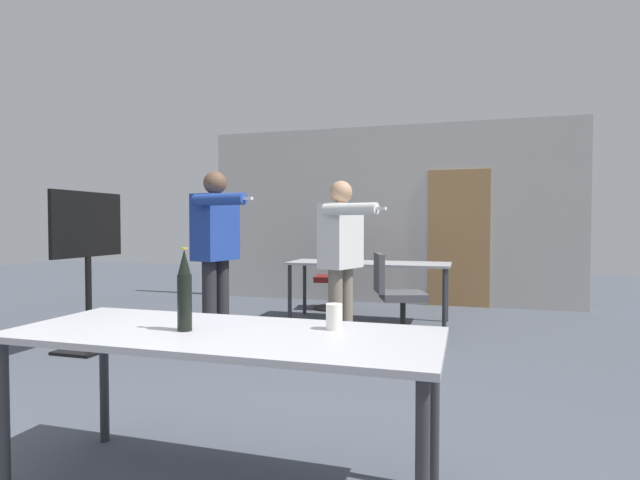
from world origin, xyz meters
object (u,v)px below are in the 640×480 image
tv_screen (88,256)px  person_left_plaid (342,249)px  drink_cup (334,317)px  office_chair_side_rolled (337,280)px  beer_bottle (184,292)px  person_far_watching (217,240)px  office_chair_mid_tucked (396,299)px

tv_screen → person_left_plaid: person_left_plaid is taller
drink_cup → tv_screen: bearing=148.5°
office_chair_side_rolled → beer_bottle: beer_bottle is taller
person_far_watching → office_chair_mid_tucked: person_far_watching is taller
tv_screen → drink_cup: tv_screen is taller
office_chair_side_rolled → drink_cup: office_chair_side_rolled is taller
person_left_plaid → office_chair_side_rolled: person_left_plaid is taller
person_left_plaid → office_chair_mid_tucked: 0.95m
office_chair_side_rolled → tv_screen: bearing=141.3°
tv_screen → beer_bottle: 3.09m
office_chair_side_rolled → beer_bottle: size_ratio=2.38×
person_far_watching → office_chair_mid_tucked: 2.00m
person_left_plaid → drink_cup: 2.62m
tv_screen → person_far_watching: person_far_watching is taller
person_left_plaid → tv_screen: bearing=-54.7°
beer_bottle → tv_screen: bearing=138.8°
office_chair_side_rolled → office_chair_mid_tucked: size_ratio=0.98×
beer_bottle → office_chair_mid_tucked: bearing=81.6°
person_left_plaid → person_far_watching: 1.31m
tv_screen → drink_cup: bearing=-121.5°
tv_screen → beer_bottle: tv_screen is taller
beer_bottle → drink_cup: beer_bottle is taller
person_far_watching → drink_cup: (1.90, -2.43, -0.25)m
person_far_watching → office_chair_side_rolled: size_ratio=1.97×
person_left_plaid → person_far_watching: person_far_watching is taller
office_chair_mid_tucked → beer_bottle: size_ratio=2.43×
office_chair_side_rolled → beer_bottle: 5.06m
person_left_plaid → person_far_watching: size_ratio=0.93×
person_left_plaid → office_chair_mid_tucked: person_left_plaid is taller
person_left_plaid → person_far_watching: (-1.31, -0.11, 0.07)m
office_chair_side_rolled → drink_cup: (1.23, -4.78, 0.40)m
drink_cup → person_left_plaid: bearing=103.1°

